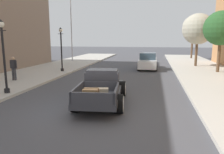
{
  "coord_description": "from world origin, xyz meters",
  "views": [
    {
      "loc": [
        2.69,
        -8.14,
        3.04
      ],
      "look_at": [
        0.49,
        2.92,
        1.0
      ],
      "focal_mm": 34.29,
      "sensor_mm": 36.0,
      "label": 1
    }
  ],
  "objects_px": {
    "street_tree_second": "(221,28)",
    "street_tree_farthest": "(193,27)",
    "street_lamp_far": "(61,46)",
    "flagpole": "(73,17)",
    "pedestrian_sidewalk_left": "(14,67)",
    "street_lamp_near": "(3,51)",
    "street_tree_third": "(198,29)",
    "hotrod_truck_gunmetal": "(102,86)",
    "car_background_white": "(148,61)"
  },
  "relations": [
    {
      "from": "street_tree_second",
      "to": "street_tree_farthest",
      "type": "relative_size",
      "value": 0.85
    },
    {
      "from": "street_lamp_far",
      "to": "flagpole",
      "type": "height_order",
      "value": "flagpole"
    },
    {
      "from": "pedestrian_sidewalk_left",
      "to": "street_lamp_near",
      "type": "height_order",
      "value": "street_lamp_near"
    },
    {
      "from": "flagpole",
      "to": "street_tree_third",
      "type": "height_order",
      "value": "flagpole"
    },
    {
      "from": "hotrod_truck_gunmetal",
      "to": "street_tree_second",
      "type": "relative_size",
      "value": 0.97
    },
    {
      "from": "pedestrian_sidewalk_left",
      "to": "street_lamp_far",
      "type": "distance_m",
      "value": 5.06
    },
    {
      "from": "car_background_white",
      "to": "pedestrian_sidewalk_left",
      "type": "xyz_separation_m",
      "value": [
        -8.96,
        -8.54,
        0.32
      ]
    },
    {
      "from": "street_lamp_far",
      "to": "street_tree_third",
      "type": "xyz_separation_m",
      "value": [
        12.43,
        6.23,
        1.61
      ]
    },
    {
      "from": "street_lamp_near",
      "to": "flagpole",
      "type": "xyz_separation_m",
      "value": [
        -2.64,
        16.66,
        3.39
      ]
    },
    {
      "from": "street_lamp_near",
      "to": "street_tree_third",
      "type": "relative_size",
      "value": 0.71
    },
    {
      "from": "street_tree_third",
      "to": "car_background_white",
      "type": "bearing_deg",
      "value": -154.74
    },
    {
      "from": "car_background_white",
      "to": "street_tree_third",
      "type": "height_order",
      "value": "street_tree_third"
    },
    {
      "from": "pedestrian_sidewalk_left",
      "to": "flagpole",
      "type": "relative_size",
      "value": 0.18
    },
    {
      "from": "street_tree_third",
      "to": "street_tree_farthest",
      "type": "relative_size",
      "value": 0.89
    },
    {
      "from": "street_tree_second",
      "to": "street_lamp_far",
      "type": "bearing_deg",
      "value": -170.83
    },
    {
      "from": "car_background_white",
      "to": "flagpole",
      "type": "distance_m",
      "value": 11.97
    },
    {
      "from": "street_lamp_far",
      "to": "flagpole",
      "type": "bearing_deg",
      "value": 104.56
    },
    {
      "from": "pedestrian_sidewalk_left",
      "to": "street_tree_third",
      "type": "relative_size",
      "value": 0.3
    },
    {
      "from": "flagpole",
      "to": "street_lamp_near",
      "type": "bearing_deg",
      "value": -80.99
    },
    {
      "from": "street_lamp_far",
      "to": "street_tree_third",
      "type": "distance_m",
      "value": 14.0
    },
    {
      "from": "street_lamp_far",
      "to": "flagpole",
      "type": "xyz_separation_m",
      "value": [
        -2.27,
        8.74,
        3.39
      ]
    },
    {
      "from": "car_background_white",
      "to": "street_lamp_far",
      "type": "height_order",
      "value": "street_lamp_far"
    },
    {
      "from": "street_lamp_near",
      "to": "hotrod_truck_gunmetal",
      "type": "bearing_deg",
      "value": -0.64
    },
    {
      "from": "street_lamp_near",
      "to": "flagpole",
      "type": "height_order",
      "value": "flagpole"
    },
    {
      "from": "car_background_white",
      "to": "street_lamp_far",
      "type": "xyz_separation_m",
      "value": [
        -7.46,
        -3.89,
        1.62
      ]
    },
    {
      "from": "pedestrian_sidewalk_left",
      "to": "street_lamp_far",
      "type": "bearing_deg",
      "value": 72.18
    },
    {
      "from": "hotrod_truck_gunmetal",
      "to": "street_tree_third",
      "type": "distance_m",
      "value": 16.06
    },
    {
      "from": "hotrod_truck_gunmetal",
      "to": "street_lamp_far",
      "type": "distance_m",
      "value": 9.92
    },
    {
      "from": "hotrod_truck_gunmetal",
      "to": "street_tree_third",
      "type": "bearing_deg",
      "value": 64.58
    },
    {
      "from": "street_tree_second",
      "to": "street_tree_farthest",
      "type": "distance_m",
      "value": 13.62
    },
    {
      "from": "street_lamp_near",
      "to": "flagpole",
      "type": "bearing_deg",
      "value": 99.01
    },
    {
      "from": "pedestrian_sidewalk_left",
      "to": "hotrod_truck_gunmetal",
      "type": "bearing_deg",
      "value": -24.81
    },
    {
      "from": "car_background_white",
      "to": "street_tree_farthest",
      "type": "distance_m",
      "value": 13.91
    },
    {
      "from": "flagpole",
      "to": "street_tree_farthest",
      "type": "bearing_deg",
      "value": 24.08
    },
    {
      "from": "street_tree_third",
      "to": "street_tree_farthest",
      "type": "bearing_deg",
      "value": 83.71
    },
    {
      "from": "hotrod_truck_gunmetal",
      "to": "street_tree_second",
      "type": "xyz_separation_m",
      "value": [
        7.88,
        10.16,
        3.13
      ]
    },
    {
      "from": "flagpole",
      "to": "street_tree_second",
      "type": "distance_m",
      "value": 17.24
    },
    {
      "from": "street_lamp_far",
      "to": "street_tree_farthest",
      "type": "bearing_deg",
      "value": 49.49
    },
    {
      "from": "hotrod_truck_gunmetal",
      "to": "street_tree_third",
      "type": "relative_size",
      "value": 0.93
    },
    {
      "from": "flagpole",
      "to": "pedestrian_sidewalk_left",
      "type": "bearing_deg",
      "value": -86.7
    },
    {
      "from": "street_lamp_far",
      "to": "street_tree_farthest",
      "type": "relative_size",
      "value": 0.63
    },
    {
      "from": "street_lamp_near",
      "to": "street_lamp_far",
      "type": "bearing_deg",
      "value": 92.69
    },
    {
      "from": "street_lamp_far",
      "to": "street_tree_second",
      "type": "distance_m",
      "value": 13.82
    },
    {
      "from": "hotrod_truck_gunmetal",
      "to": "car_background_white",
      "type": "relative_size",
      "value": 1.18
    },
    {
      "from": "hotrod_truck_gunmetal",
      "to": "street_tree_farthest",
      "type": "distance_m",
      "value": 25.32
    },
    {
      "from": "street_tree_second",
      "to": "street_lamp_near",
      "type": "bearing_deg",
      "value": -142.54
    },
    {
      "from": "street_lamp_near",
      "to": "street_tree_second",
      "type": "height_order",
      "value": "street_tree_second"
    },
    {
      "from": "hotrod_truck_gunmetal",
      "to": "flagpole",
      "type": "xyz_separation_m",
      "value": [
        -7.95,
        16.72,
        5.02
      ]
    },
    {
      "from": "hotrod_truck_gunmetal",
      "to": "street_lamp_near",
      "type": "xyz_separation_m",
      "value": [
        -5.31,
        0.06,
        1.63
      ]
    },
    {
      "from": "pedestrian_sidewalk_left",
      "to": "street_tree_farthest",
      "type": "bearing_deg",
      "value": 53.76
    }
  ]
}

